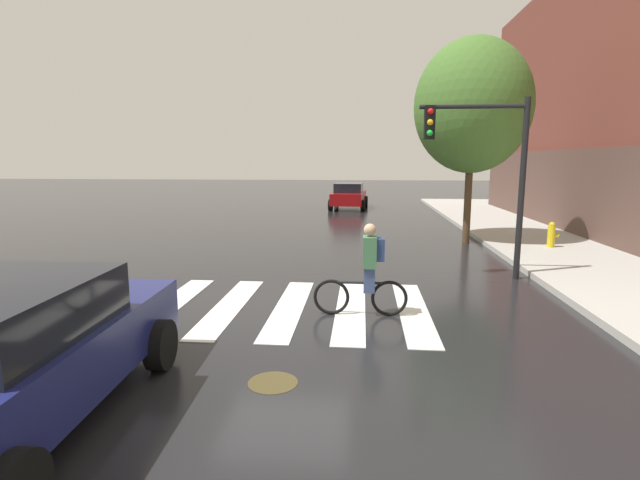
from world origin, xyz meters
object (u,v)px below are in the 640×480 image
at_px(sedan_near, 11,355).
at_px(traffic_light_near, 487,157).
at_px(fire_hydrant, 551,235).
at_px(manhole_cover, 273,382).
at_px(street_tree_near, 473,106).
at_px(cyclist, 368,270).
at_px(sedan_mid, 349,195).

distance_m(sedan_near, traffic_light_near, 9.80).
bearing_deg(fire_hydrant, manhole_cover, -126.15).
bearing_deg(fire_hydrant, traffic_light_near, -129.31).
bearing_deg(street_tree_near, sedan_near, -120.49).
bearing_deg(cyclist, traffic_light_near, 48.09).
xyz_separation_m(sedan_near, sedan_mid, (2.80, 23.57, -0.05)).
bearing_deg(sedan_near, sedan_mid, 83.22).
relative_size(sedan_mid, traffic_light_near, 1.05).
xyz_separation_m(cyclist, traffic_light_near, (2.74, 3.05, 2.02)).
height_order(traffic_light_near, street_tree_near, street_tree_near).
height_order(manhole_cover, sedan_mid, sedan_mid).
bearing_deg(sedan_mid, street_tree_near, -69.39).
bearing_deg(street_tree_near, sedan_mid, 110.61).
distance_m(manhole_cover, cyclist, 3.16).
distance_m(manhole_cover, traffic_light_near, 7.61).
distance_m(manhole_cover, fire_hydrant, 11.74).
bearing_deg(cyclist, sedan_mid, 92.61).
bearing_deg(cyclist, fire_hydrant, 49.48).
distance_m(sedan_near, sedan_mid, 23.73).
bearing_deg(traffic_light_near, sedan_mid, 102.42).
xyz_separation_m(fire_hydrant, street_tree_near, (-2.28, 1.35, 4.00)).
distance_m(sedan_mid, street_tree_near, 12.83).
xyz_separation_m(cyclist, fire_hydrant, (5.70, 6.67, -0.31)).
height_order(sedan_near, fire_hydrant, sedan_near).
bearing_deg(sedan_mid, cyclist, -87.39).
bearing_deg(traffic_light_near, manhole_cover, -124.05).
relative_size(fire_hydrant, street_tree_near, 0.12).
bearing_deg(manhole_cover, cyclist, 66.53).
xyz_separation_m(sedan_near, cyclist, (3.69, 4.06, 0.02)).
bearing_deg(manhole_cover, traffic_light_near, 55.95).
bearing_deg(sedan_near, fire_hydrant, 48.81).
relative_size(sedan_mid, fire_hydrant, 5.65).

